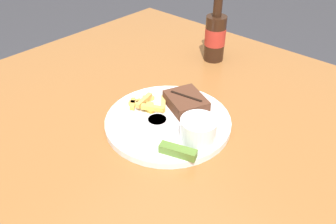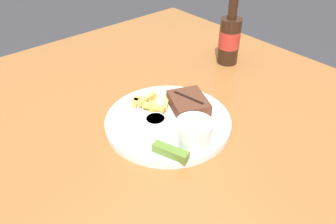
{
  "view_description": "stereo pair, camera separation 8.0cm",
  "coord_description": "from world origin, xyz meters",
  "px_view_note": "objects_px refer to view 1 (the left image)",
  "views": [
    {
      "loc": [
        0.43,
        -0.48,
        1.24
      ],
      "look_at": [
        0.0,
        0.0,
        0.77
      ],
      "focal_mm": 35.0,
      "sensor_mm": 36.0,
      "label": 1
    },
    {
      "loc": [
        0.49,
        -0.42,
        1.24
      ],
      "look_at": [
        0.0,
        0.0,
        0.77
      ],
      "focal_mm": 35.0,
      "sensor_mm": 36.0,
      "label": 2
    }
  ],
  "objects_px": {
    "pickle_spear": "(178,151)",
    "fork_utensil": "(136,113)",
    "coleslaw_cup": "(199,129)",
    "dipping_sauce_cup": "(157,123)",
    "beer_bottle": "(215,35)",
    "steak_portion": "(185,101)",
    "dinner_plate": "(168,121)"
  },
  "relations": [
    {
      "from": "pickle_spear",
      "to": "fork_utensil",
      "type": "distance_m",
      "value": 0.18
    },
    {
      "from": "pickle_spear",
      "to": "coleslaw_cup",
      "type": "bearing_deg",
      "value": 89.1
    },
    {
      "from": "pickle_spear",
      "to": "dipping_sauce_cup",
      "type": "bearing_deg",
      "value": 158.83
    },
    {
      "from": "beer_bottle",
      "to": "dipping_sauce_cup",
      "type": "bearing_deg",
      "value": -72.29
    },
    {
      "from": "coleslaw_cup",
      "to": "fork_utensil",
      "type": "distance_m",
      "value": 0.18
    },
    {
      "from": "dipping_sauce_cup",
      "to": "beer_bottle",
      "type": "relative_size",
      "value": 0.21
    },
    {
      "from": "coleslaw_cup",
      "to": "dipping_sauce_cup",
      "type": "distance_m",
      "value": 0.1
    },
    {
      "from": "fork_utensil",
      "to": "steak_portion",
      "type": "bearing_deg",
      "value": 28.87
    },
    {
      "from": "steak_portion",
      "to": "dipping_sauce_cup",
      "type": "relative_size",
      "value": 2.64
    },
    {
      "from": "coleslaw_cup",
      "to": "pickle_spear",
      "type": "xyz_separation_m",
      "value": [
        -0.0,
        -0.07,
        -0.02
      ]
    },
    {
      "from": "dinner_plate",
      "to": "steak_portion",
      "type": "distance_m",
      "value": 0.07
    },
    {
      "from": "dinner_plate",
      "to": "beer_bottle",
      "type": "relative_size",
      "value": 1.3
    },
    {
      "from": "pickle_spear",
      "to": "fork_utensil",
      "type": "height_order",
      "value": "pickle_spear"
    },
    {
      "from": "dipping_sauce_cup",
      "to": "pickle_spear",
      "type": "height_order",
      "value": "dipping_sauce_cup"
    },
    {
      "from": "coleslaw_cup",
      "to": "beer_bottle",
      "type": "bearing_deg",
      "value": 121.01
    },
    {
      "from": "steak_portion",
      "to": "dipping_sauce_cup",
      "type": "xyz_separation_m",
      "value": [
        0.01,
        -0.11,
        -0.0
      ]
    },
    {
      "from": "dinner_plate",
      "to": "beer_bottle",
      "type": "distance_m",
      "value": 0.4
    },
    {
      "from": "steak_portion",
      "to": "fork_utensil",
      "type": "xyz_separation_m",
      "value": [
        -0.07,
        -0.11,
        -0.01
      ]
    },
    {
      "from": "dipping_sauce_cup",
      "to": "beer_bottle",
      "type": "bearing_deg",
      "value": 107.71
    },
    {
      "from": "dipping_sauce_cup",
      "to": "pickle_spear",
      "type": "relative_size",
      "value": 0.58
    },
    {
      "from": "fork_utensil",
      "to": "dipping_sauce_cup",
      "type": "bearing_deg",
      "value": -31.94
    },
    {
      "from": "steak_portion",
      "to": "pickle_spear",
      "type": "relative_size",
      "value": 1.54
    },
    {
      "from": "pickle_spear",
      "to": "fork_utensil",
      "type": "relative_size",
      "value": 0.69
    },
    {
      "from": "steak_portion",
      "to": "beer_bottle",
      "type": "bearing_deg",
      "value": 112.44
    },
    {
      "from": "coleslaw_cup",
      "to": "pickle_spear",
      "type": "bearing_deg",
      "value": -90.9
    },
    {
      "from": "pickle_spear",
      "to": "beer_bottle",
      "type": "height_order",
      "value": "beer_bottle"
    },
    {
      "from": "fork_utensil",
      "to": "pickle_spear",
      "type": "bearing_deg",
      "value": -41.55
    },
    {
      "from": "pickle_spear",
      "to": "beer_bottle",
      "type": "distance_m",
      "value": 0.51
    },
    {
      "from": "dinner_plate",
      "to": "fork_utensil",
      "type": "bearing_deg",
      "value": -152.3
    },
    {
      "from": "beer_bottle",
      "to": "dinner_plate",
      "type": "bearing_deg",
      "value": -71.11
    },
    {
      "from": "dinner_plate",
      "to": "pickle_spear",
      "type": "height_order",
      "value": "pickle_spear"
    },
    {
      "from": "fork_utensil",
      "to": "dinner_plate",
      "type": "bearing_deg",
      "value": -0.0
    }
  ]
}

